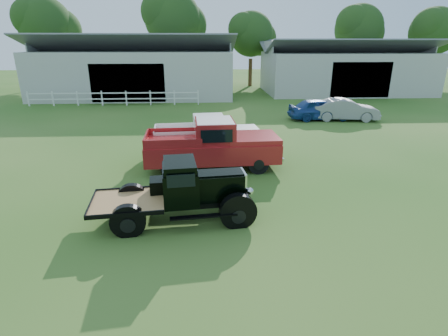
{
  "coord_description": "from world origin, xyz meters",
  "views": [
    {
      "loc": [
        -0.38,
        -9.78,
        5.04
      ],
      "look_at": [
        0.2,
        1.2,
        1.05
      ],
      "focal_mm": 28.0,
      "sensor_mm": 36.0,
      "label": 1
    }
  ],
  "objects_px": {
    "vintage_flatbed": "(178,191)",
    "misc_car_blue": "(320,109)",
    "white_pickup": "(207,137)",
    "misc_car_grey": "(345,110)",
    "red_pickup": "(212,144)"
  },
  "relations": [
    {
      "from": "vintage_flatbed",
      "to": "white_pickup",
      "type": "relative_size",
      "value": 0.93
    },
    {
      "from": "red_pickup",
      "to": "misc_car_blue",
      "type": "distance_m",
      "value": 11.98
    },
    {
      "from": "misc_car_blue",
      "to": "misc_car_grey",
      "type": "bearing_deg",
      "value": -102.49
    },
    {
      "from": "misc_car_blue",
      "to": "vintage_flatbed",
      "type": "bearing_deg",
      "value": 144.88
    },
    {
      "from": "white_pickup",
      "to": "misc_car_blue",
      "type": "xyz_separation_m",
      "value": [
        7.72,
        7.67,
        -0.2
      ]
    },
    {
      "from": "red_pickup",
      "to": "white_pickup",
      "type": "xyz_separation_m",
      "value": [
        -0.2,
        1.65,
        -0.12
      ]
    },
    {
      "from": "red_pickup",
      "to": "vintage_flatbed",
      "type": "bearing_deg",
      "value": -106.84
    },
    {
      "from": "vintage_flatbed",
      "to": "misc_car_blue",
      "type": "bearing_deg",
      "value": 51.51
    },
    {
      "from": "misc_car_blue",
      "to": "misc_car_grey",
      "type": "distance_m",
      "value": 1.66
    },
    {
      "from": "white_pickup",
      "to": "misc_car_grey",
      "type": "bearing_deg",
      "value": 33.58
    },
    {
      "from": "vintage_flatbed",
      "to": "misc_car_blue",
      "type": "relative_size",
      "value": 1.11
    },
    {
      "from": "vintage_flatbed",
      "to": "white_pickup",
      "type": "bearing_deg",
      "value": 75.07
    },
    {
      "from": "red_pickup",
      "to": "misc_car_blue",
      "type": "xyz_separation_m",
      "value": [
        7.52,
        9.32,
        -0.32
      ]
    },
    {
      "from": "misc_car_blue",
      "to": "misc_car_grey",
      "type": "height_order",
      "value": "misc_car_blue"
    },
    {
      "from": "misc_car_blue",
      "to": "misc_car_grey",
      "type": "relative_size",
      "value": 0.97
    }
  ]
}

